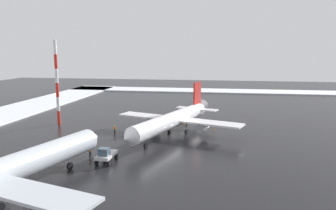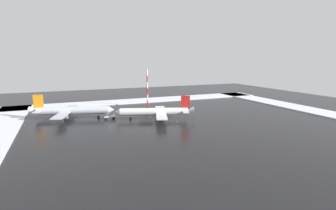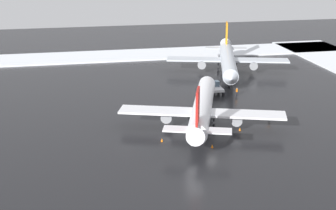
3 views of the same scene
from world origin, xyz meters
name	(u,v)px [view 1 (image 1 of 3)]	position (x,y,z in m)	size (l,w,h in m)	color
ground_plane	(185,126)	(0.00, 0.00, 0.00)	(240.00, 240.00, 0.00)	black
snow_bank_left	(202,91)	(-67.00, 0.00, 0.20)	(14.00, 116.00, 0.41)	white
airplane_foreground_jet	(173,120)	(9.21, -1.44, 3.28)	(32.41, 27.34, 9.91)	white
airplane_distant_tail	(1,172)	(41.76, -16.50, 3.43)	(34.32, 28.86, 10.37)	silver
pushback_tug	(106,155)	(27.27, -9.33, 1.28)	(4.65, 2.39, 2.50)	silver
ground_crew_beside_wing	(90,150)	(24.72, -12.97, 0.97)	(0.36, 0.36, 1.71)	black
ground_crew_by_nose_gear	(115,129)	(9.60, -13.84, 0.97)	(0.36, 0.36, 1.71)	black
antenna_mast	(57,83)	(3.70, -29.42, 9.84)	(0.70, 0.70, 19.67)	red
traffic_cone_near_nose	(151,129)	(5.50, -6.95, 0.28)	(0.36, 0.36, 0.55)	orange
traffic_cone_mid_line	(214,129)	(3.30, 6.69, 0.28)	(0.36, 0.36, 0.55)	orange
traffic_cone_wingtip_side	(184,124)	(-0.73, -0.33, 0.28)	(0.36, 0.36, 0.55)	orange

